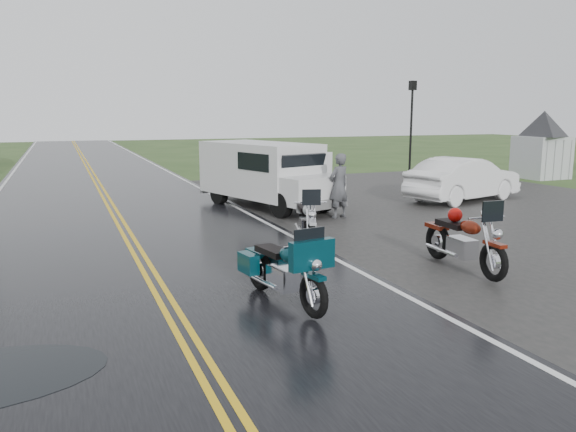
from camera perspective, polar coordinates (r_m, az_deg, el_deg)
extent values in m
plane|color=#2D471E|center=(9.12, -11.83, -9.51)|extent=(120.00, 120.00, 0.00)
cube|color=black|center=(18.77, -17.36, 0.55)|extent=(8.00, 100.00, 0.04)
cube|color=black|center=(18.59, 20.38, 0.26)|extent=(14.00, 24.00, 0.03)
imported|color=#444549|center=(16.54, 5.20, 2.97)|extent=(0.80, 0.64, 1.90)
imported|color=white|center=(20.73, 17.40, 3.51)|extent=(4.90, 2.74, 1.53)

